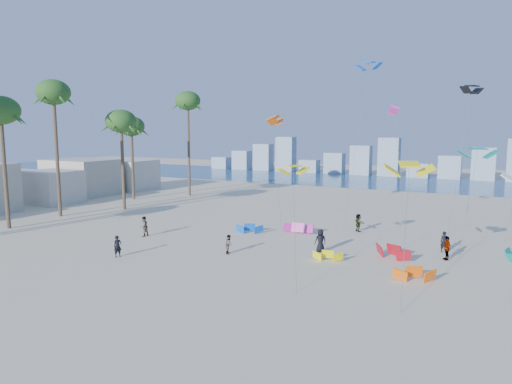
% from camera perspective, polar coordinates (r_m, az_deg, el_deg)
% --- Properties ---
extents(ground, '(220.00, 220.00, 0.00)m').
position_cam_1_polar(ground, '(30.52, -19.74, -11.70)').
color(ground, beige).
rests_on(ground, ground).
extents(ocean, '(220.00, 220.00, 0.00)m').
position_cam_1_polar(ocean, '(94.26, 14.37, 1.49)').
color(ocean, navy).
rests_on(ocean, ground).
extents(kitesurfer_near, '(0.65, 0.74, 1.71)m').
position_cam_1_polar(kitesurfer_near, '(37.49, -17.11, -6.59)').
color(kitesurfer_near, black).
rests_on(kitesurfer_near, ground).
extents(kitesurfer_mid, '(0.79, 0.90, 1.55)m').
position_cam_1_polar(kitesurfer_mid, '(36.89, -3.42, -6.62)').
color(kitesurfer_mid, gray).
rests_on(kitesurfer_mid, ground).
extents(kitesurfers_far, '(31.68, 14.95, 1.92)m').
position_cam_1_polar(kitesurfers_far, '(38.97, 10.28, -5.75)').
color(kitesurfers_far, black).
rests_on(kitesurfers_far, ground).
extents(grounded_kites, '(24.70, 10.81, 0.99)m').
position_cam_1_polar(grounded_kites, '(38.52, 11.95, -6.65)').
color(grounded_kites, blue).
rests_on(grounded_kites, ground).
extents(flying_kites, '(28.68, 28.66, 17.98)m').
position_cam_1_polar(flying_kites, '(42.74, 21.17, 9.61)').
color(flying_kites, '#FFF50D').
rests_on(flying_kites, ground).
extents(palm_row, '(8.71, 44.80, 15.83)m').
position_cam_1_polar(palm_row, '(55.99, -23.35, 9.31)').
color(palm_row, brown).
rests_on(palm_row, ground).
extents(beachfront_buildings, '(11.50, 43.00, 6.00)m').
position_cam_1_polar(beachfront_buildings, '(68.58, -26.17, 0.90)').
color(beachfront_buildings, beige).
rests_on(beachfront_buildings, ground).
extents(distant_skyline, '(85.00, 3.00, 8.40)m').
position_cam_1_polar(distant_skyline, '(103.97, 15.07, 3.74)').
color(distant_skyline, '#9EADBF').
rests_on(distant_skyline, ground).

